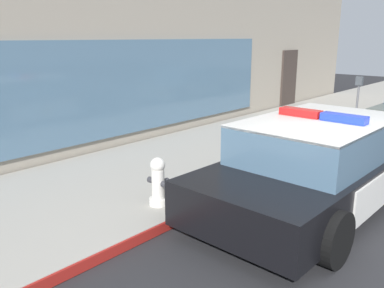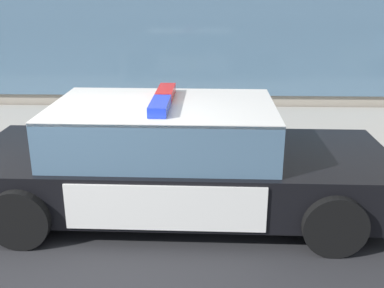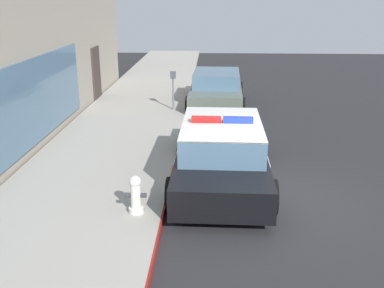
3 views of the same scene
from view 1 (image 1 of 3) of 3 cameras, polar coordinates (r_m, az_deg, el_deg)
ground at (r=5.33m, az=23.02°, el=-15.16°), size 48.00×48.00×0.00m
sidewalk at (r=7.43m, az=-7.95°, el=-4.79°), size 48.00×3.54×0.15m
curb_red_paint at (r=6.26m, az=2.83°, el=-8.52°), size 28.80×0.04×0.14m
police_cruiser at (r=6.58m, az=17.82°, el=-2.44°), size 5.07×2.17×1.49m
fire_hydrant at (r=5.97m, az=-4.78°, el=-5.36°), size 0.34×0.39×0.73m
parking_meter at (r=12.30m, az=22.43°, el=6.89°), size 0.12×0.18×1.34m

